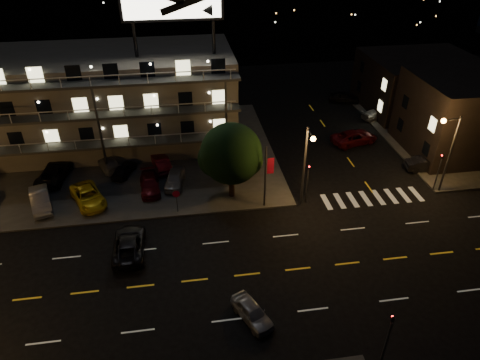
{
  "coord_description": "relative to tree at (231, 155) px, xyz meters",
  "views": [
    {
      "loc": [
        -2.03,
        -23.12,
        23.81
      ],
      "look_at": [
        2.66,
        8.0,
        3.43
      ],
      "focal_mm": 32.0,
      "sensor_mm": 36.0,
      "label": 1
    }
  ],
  "objects": [
    {
      "name": "lot_car_9",
      "position": [
        -6.65,
        5.96,
        -3.73
      ],
      "size": [
        2.46,
        4.49,
        1.4
      ],
      "primitive_type": "imported",
      "rotation": [
        0.0,
        0.0,
        3.38
      ],
      "color": "#580C12",
      "rests_on": "curb_nw"
    },
    {
      "name": "tree",
      "position": [
        0.0,
        0.0,
        0.0
      ],
      "size": [
        5.92,
        5.7,
        7.46
      ],
      "color": "black",
      "rests_on": "curb_nw"
    },
    {
      "name": "motel",
      "position": [
        -12.12,
        13.41,
        0.76
      ],
      "size": [
        28.0,
        13.8,
        18.1
      ],
      "color": "gray",
      "rests_on": "ground"
    },
    {
      "name": "side_bldg_back",
      "position": [
        27.81,
        17.53,
        -1.08
      ],
      "size": [
        14.06,
        12.0,
        7.0
      ],
      "color": "black",
      "rests_on": "ground"
    },
    {
      "name": "road_car_east",
      "position": [
        -0.51,
        -14.56,
        -3.95
      ],
      "size": [
        2.87,
        3.96,
        1.25
      ],
      "primitive_type": "imported",
      "rotation": [
        0.0,
        0.0,
        0.43
      ],
      "color": "gray",
      "rests_on": "ground"
    },
    {
      "name": "road_car_west",
      "position": [
        -9.18,
        -6.47,
        -3.84
      ],
      "size": [
        2.49,
        5.34,
        1.48
      ],
      "primitive_type": "imported",
      "rotation": [
        0.0,
        0.0,
        3.15
      ],
      "color": "black",
      "rests_on": "ground"
    },
    {
      "name": "side_car_2",
      "position": [
        21.29,
        14.79,
        -3.95
      ],
      "size": [
        4.68,
        2.9,
        1.27
      ],
      "primitive_type": "imported",
      "rotation": [
        0.0,
        0.0,
        1.85
      ],
      "color": "gray",
      "rests_on": "ground"
    },
    {
      "name": "streetlight_nc",
      "position": [
        6.33,
        -2.53,
        0.38
      ],
      "size": [
        0.44,
        1.92,
        8.0
      ],
      "color": "#2D2D30",
      "rests_on": "ground"
    },
    {
      "name": "lot_car_3",
      "position": [
        -7.74,
        2.16,
        -3.77
      ],
      "size": [
        2.21,
        4.66,
        1.31
      ],
      "primitive_type": "imported",
      "rotation": [
        0.0,
        0.0,
        0.08
      ],
      "color": "#580C12",
      "rests_on": "curb_nw"
    },
    {
      "name": "curb_nw",
      "position": [
        -16.17,
        9.53,
        -4.5
      ],
      "size": [
        44.0,
        24.0,
        0.15
      ],
      "primitive_type": "cube",
      "color": "#333331",
      "rests_on": "ground"
    },
    {
      "name": "stop_sign",
      "position": [
        -5.17,
        -1.9,
        -2.87
      ],
      "size": [
        0.91,
        0.11,
        2.61
      ],
      "color": "#2D2D30",
      "rests_on": "ground"
    },
    {
      "name": "lot_car_1",
      "position": [
        -17.6,
        0.76,
        -3.66
      ],
      "size": [
        2.98,
        4.92,
        1.53
      ],
      "primitive_type": "imported",
      "rotation": [
        0.0,
        0.0,
        0.31
      ],
      "color": "gray",
      "rests_on": "curb_nw"
    },
    {
      "name": "curb_ne",
      "position": [
        27.83,
        9.53,
        -4.5
      ],
      "size": [
        16.0,
        24.0,
        0.15
      ],
      "primitive_type": "cube",
      "color": "#333331",
      "rests_on": "ground"
    },
    {
      "name": "signal_sw",
      "position": [
        6.83,
        -18.97,
        -2.01
      ],
      "size": [
        0.2,
        0.27,
        4.6
      ],
      "color": "#2D2D30",
      "rests_on": "ground"
    },
    {
      "name": "lot_car_4",
      "position": [
        -5.3,
        2.71,
        -3.72
      ],
      "size": [
        2.4,
        4.42,
        1.43
      ],
      "primitive_type": "imported",
      "rotation": [
        0.0,
        0.0,
        -0.18
      ],
      "color": "gray",
      "rests_on": "curb_nw"
    },
    {
      "name": "lot_car_8",
      "position": [
        -10.46,
        5.37,
        -3.81
      ],
      "size": [
        2.64,
        3.92,
        1.24
      ],
      "primitive_type": "imported",
      "rotation": [
        0.0,
        0.0,
        2.79
      ],
      "color": "black",
      "rests_on": "curb_nw"
    },
    {
      "name": "streetlight_ne",
      "position": [
        19.96,
        -2.17,
        0.38
      ],
      "size": [
        1.92,
        0.44,
        8.0
      ],
      "color": "#2D2D30",
      "rests_on": "ground"
    },
    {
      "name": "side_bldg_front",
      "position": [
        27.81,
        5.53,
        -0.33
      ],
      "size": [
        14.06,
        10.0,
        8.5
      ],
      "color": "black",
      "rests_on": "ground"
    },
    {
      "name": "banner_north",
      "position": [
        2.91,
        -2.07,
        -1.15
      ],
      "size": [
        0.83,
        0.16,
        6.4
      ],
      "color": "#2D2D30",
      "rests_on": "ground"
    },
    {
      "name": "lot_car_7",
      "position": [
        -12.18,
        6.92,
        -3.79
      ],
      "size": [
        3.46,
        4.74,
        1.28
      ],
      "primitive_type": "imported",
      "rotation": [
        0.0,
        0.0,
        3.57
      ],
      "color": "gray",
      "rests_on": "curb_nw"
    },
    {
      "name": "signal_ne",
      "position": [
        19.82,
        -1.97,
        -2.01
      ],
      "size": [
        0.27,
        0.2,
        4.6
      ],
      "color": "#2D2D30",
      "rests_on": "ground"
    },
    {
      "name": "signal_nw",
      "position": [
        6.83,
        -1.97,
        -2.01
      ],
      "size": [
        0.2,
        0.27,
        4.6
      ],
      "color": "#2D2D30",
      "rests_on": "ground"
    },
    {
      "name": "side_car_3",
      "position": [
        18.96,
        20.83,
        -3.84
      ],
      "size": [
        4.65,
        3.23,
        1.47
      ],
      "primitive_type": "imported",
      "rotation": [
        0.0,
        0.0,
        1.19
      ],
      "color": "black",
      "rests_on": "ground"
    },
    {
      "name": "lot_car_2",
      "position": [
        -13.37,
        0.8,
        -3.72
      ],
      "size": [
        4.27,
        5.62,
        1.42
      ],
      "primitive_type": "imported",
      "rotation": [
        0.0,
        0.0,
        0.43
      ],
      "color": "yellow",
      "rests_on": "curb_nw"
    },
    {
      "name": "side_car_0",
      "position": [
        21.04,
        1.7,
        -3.86
      ],
      "size": [
        4.55,
        2.18,
        1.44
      ],
      "primitive_type": "imported",
      "rotation": [
        0.0,
        0.0,
        1.42
      ],
      "color": "black",
      "rests_on": "ground"
    },
    {
      "name": "lot_car_6",
      "position": [
        -17.38,
        5.59,
        -3.69
      ],
      "size": [
        3.26,
        5.66,
        1.49
      ],
      "primitive_type": "imported",
      "rotation": [
        0.0,
        0.0,
        2.99
      ],
      "color": "black",
      "rests_on": "curb_nw"
    },
    {
      "name": "side_car_1",
      "position": [
        15.75,
        8.74,
        -3.81
      ],
      "size": [
        6.01,
        3.87,
        1.54
      ],
      "primitive_type": "imported",
      "rotation": [
        0.0,
        0.0,
        1.83
      ],
      "color": "#580C12",
      "rests_on": "ground"
    },
    {
      "name": "ground",
      "position": [
        -2.17,
        -10.47,
        -4.58
      ],
      "size": [
        140.0,
        140.0,
        0.0
      ],
      "primitive_type": "plane",
      "color": "black",
      "rests_on": "ground"
    }
  ]
}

